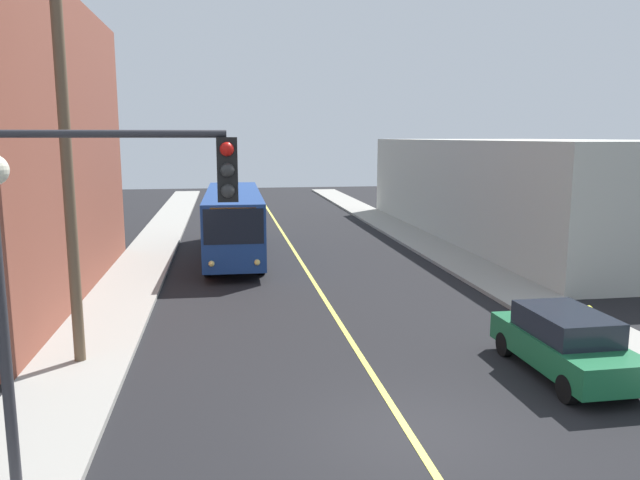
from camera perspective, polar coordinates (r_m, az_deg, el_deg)
ground_plane at (r=12.78m, az=8.39°, el=-17.51°), size 120.00×120.00×0.00m
sidewalk_left at (r=21.93m, az=-18.57°, el=-6.06°), size 2.50×90.00×0.15m
sidewalk_right at (r=24.14m, az=17.85°, el=-4.60°), size 2.50×90.00×0.15m
lane_stripe_center at (r=26.71m, az=-1.22°, el=-2.94°), size 0.16×60.00×0.01m
building_right_warehouse at (r=38.02m, az=19.38°, el=4.56°), size 12.00×27.38×5.64m
city_bus at (r=30.05m, az=-8.07°, el=1.88°), size 2.73×12.19×3.20m
parked_car_green at (r=16.30m, az=21.85°, el=-8.83°), size 1.86×4.42×1.62m
utility_pole_near at (r=16.17m, az=-22.79°, el=10.52°), size 2.40×0.28×11.19m
traffic_signal_left_corner at (r=10.02m, az=-19.79°, el=0.42°), size 3.75×0.48×6.00m
fire_hydrant at (r=19.50m, az=23.72°, el=-6.76°), size 0.44×0.26×0.84m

